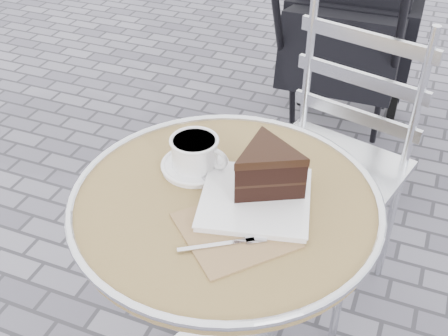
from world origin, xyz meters
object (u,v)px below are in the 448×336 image
at_px(cake_plate_set, 264,177).
at_px(bistro_chair, 343,132).
at_px(cafe_table, 225,250).
at_px(cappuccino_set, 195,156).
at_px(baby_stroller, 351,40).

xyz_separation_m(cake_plate_set, bistro_chair, (0.08, 0.55, -0.20)).
bearing_deg(bistro_chair, cafe_table, -90.87).
bearing_deg(cake_plate_set, cappuccino_set, 153.68).
bearing_deg(baby_stroller, cafe_table, -91.98).
xyz_separation_m(cafe_table, bistro_chair, (0.16, 0.59, 0.03)).
relative_size(cappuccino_set, cake_plate_set, 0.43).
bearing_deg(cafe_table, baby_stroller, 89.55).
bearing_deg(cake_plate_set, bistro_chair, 68.23).
bearing_deg(cake_plate_set, baby_stroller, 79.33).
relative_size(cake_plate_set, bistro_chair, 0.41).
bearing_deg(bistro_chair, cappuccino_set, -103.74).
relative_size(bistro_chair, baby_stroller, 0.85).
distance_m(cappuccino_set, baby_stroller, 1.42).
bearing_deg(cappuccino_set, cafe_table, -31.21).
xyz_separation_m(cafe_table, cappuccino_set, (-0.11, 0.08, 0.20)).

